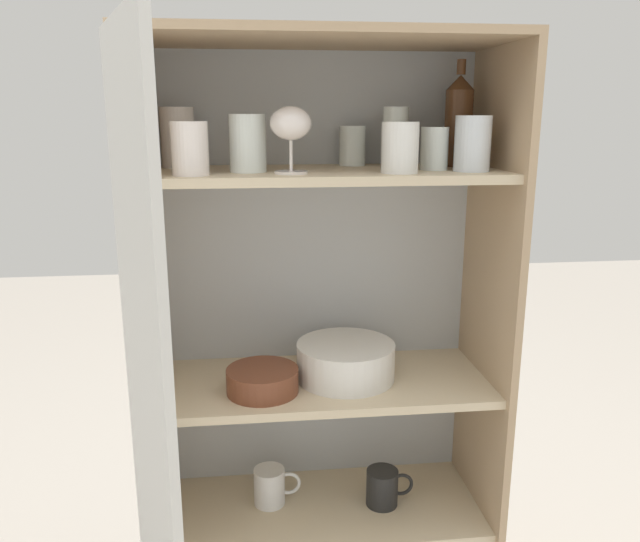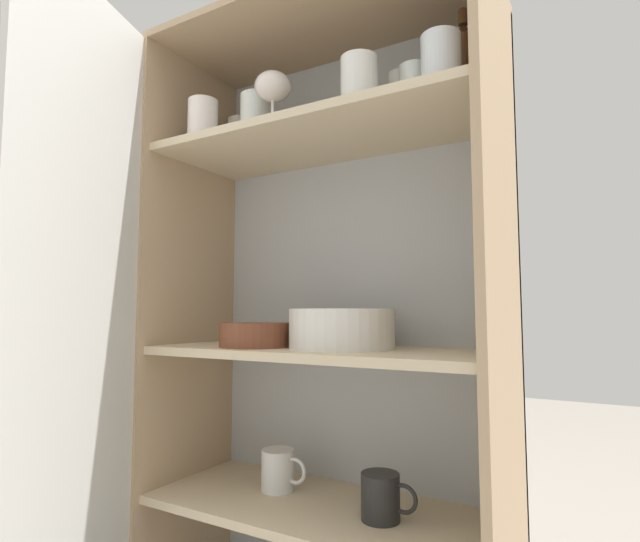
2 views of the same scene
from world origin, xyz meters
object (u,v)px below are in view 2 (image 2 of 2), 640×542
at_px(plate_stack_white, 342,329).
at_px(coffee_mug_primary, 279,470).
at_px(mixing_bowl_large, 255,334).
at_px(wine_bottle, 464,70).

xyz_separation_m(plate_stack_white, coffee_mug_primary, (-0.19, 0.02, -0.35)).
xyz_separation_m(plate_stack_white, mixing_bowl_large, (-0.20, -0.06, -0.01)).
distance_m(wine_bottle, mixing_bowl_large, 0.77).
bearing_deg(plate_stack_white, coffee_mug_primary, 172.63).
bearing_deg(wine_bottle, mixing_bowl_large, -166.04).
xyz_separation_m(mixing_bowl_large, coffee_mug_primary, (0.02, 0.08, -0.33)).
xyz_separation_m(wine_bottle, coffee_mug_primary, (-0.46, -0.04, -0.92)).
relative_size(plate_stack_white, mixing_bowl_large, 1.43).
bearing_deg(coffee_mug_primary, mixing_bowl_large, -100.66).
bearing_deg(mixing_bowl_large, wine_bottle, 13.96).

